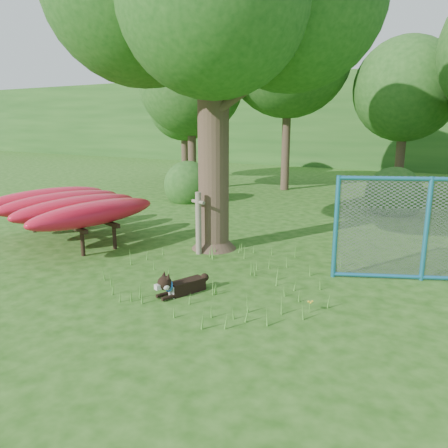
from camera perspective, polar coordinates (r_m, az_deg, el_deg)
The scene contains 13 objects.
ground at distance 7.70m, azimuth -5.85°, elevation -8.86°, with size 80.00×80.00×0.00m, color #1C480E.
wooden_post at distance 9.64m, azimuth -3.36°, elevation 0.31°, with size 0.38×0.18×1.40m.
kayak_rack at distance 11.40m, azimuth -19.55°, elevation 2.32°, with size 3.90×4.20×1.16m.
husky_dog at distance 7.55m, azimuth -5.87°, elevation -7.99°, with size 0.54×0.99×0.47m.
fence_section at distance 8.76m, azimuth 24.91°, elevation -0.66°, with size 3.07×1.42×3.23m.
wildflower_clump at distance 6.97m, azimuth 11.16°, elevation -10.07°, with size 0.09×0.08×0.20m.
bg_tree_a at distance 19.13m, azimuth -4.34°, elevation 17.92°, with size 4.40×4.40×6.70m.
bg_tree_b at distance 19.37m, azimuth 8.45°, elevation 21.12°, with size 5.20×5.20×8.22m.
bg_tree_c at distance 18.99m, azimuth 22.69°, elevation 15.88°, with size 4.00×4.00×6.12m.
bg_tree_f at distance 22.97m, azimuth -5.26°, elevation 15.22°, with size 3.60×3.60×5.55m.
shrub_left at distance 16.41m, azimuth -4.67°, elevation 3.00°, with size 1.80×1.80×1.80m, color #1F4D19.
shrub_mid at distance 15.20m, azimuth 21.11°, elevation 1.34°, with size 1.80×1.80×1.80m, color #1F4D19.
wooded_hillside at distance 34.02m, azimuth 23.55°, elevation 12.29°, with size 80.00×12.00×6.00m, color #1F4D19.
Camera 1 is at (4.24, -5.76, 2.88)m, focal length 35.00 mm.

